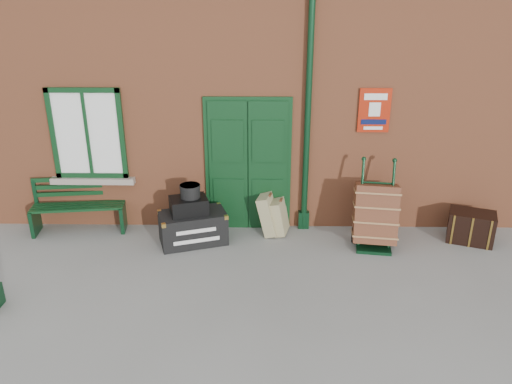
{
  "coord_description": "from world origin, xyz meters",
  "views": [
    {
      "loc": [
        -0.03,
        -6.33,
        3.82
      ],
      "look_at": [
        -0.15,
        0.6,
        1.0
      ],
      "focal_mm": 35.0,
      "sensor_mm": 36.0,
      "label": 1
    }
  ],
  "objects_px": {
    "houdini_trunk": "(193,228)",
    "porter_trolley": "(375,214)",
    "bench": "(79,204)",
    "dark_trunk": "(471,227)"
  },
  "relations": [
    {
      "from": "bench",
      "to": "dark_trunk",
      "type": "xyz_separation_m",
      "value": [
        6.48,
        -0.32,
        -0.22
      ]
    },
    {
      "from": "porter_trolley",
      "to": "dark_trunk",
      "type": "distance_m",
      "value": 1.63
    },
    {
      "from": "bench",
      "to": "porter_trolley",
      "type": "height_order",
      "value": "porter_trolley"
    },
    {
      "from": "porter_trolley",
      "to": "dark_trunk",
      "type": "bearing_deg",
      "value": 13.23
    },
    {
      "from": "porter_trolley",
      "to": "dark_trunk",
      "type": "xyz_separation_m",
      "value": [
        1.6,
        0.16,
        -0.28
      ]
    },
    {
      "from": "bench",
      "to": "dark_trunk",
      "type": "height_order",
      "value": "bench"
    },
    {
      "from": "houdini_trunk",
      "to": "dark_trunk",
      "type": "xyz_separation_m",
      "value": [
        4.5,
        0.13,
        -0.01
      ]
    },
    {
      "from": "houdini_trunk",
      "to": "porter_trolley",
      "type": "relative_size",
      "value": 0.76
    },
    {
      "from": "bench",
      "to": "porter_trolley",
      "type": "distance_m",
      "value": 4.9
    },
    {
      "from": "bench",
      "to": "houdini_trunk",
      "type": "xyz_separation_m",
      "value": [
        1.98,
        -0.45,
        -0.21
      ]
    }
  ]
}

